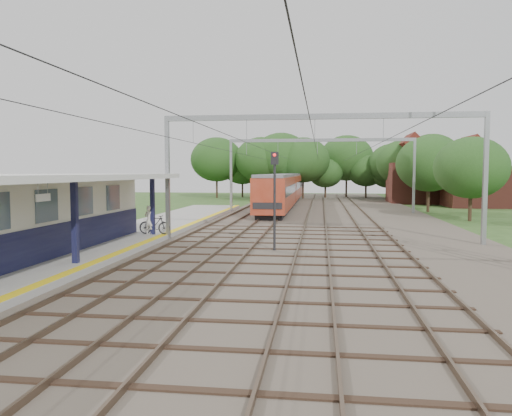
{
  "coord_description": "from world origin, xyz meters",
  "views": [
    {
      "loc": [
        3.55,
        -12.16,
        3.89
      ],
      "look_at": [
        -0.53,
        19.18,
        1.6
      ],
      "focal_mm": 35.0,
      "sensor_mm": 36.0,
      "label": 1
    }
  ],
  "objects_px": {
    "person": "(149,220)",
    "bicycle": "(155,224)",
    "signal_post": "(275,187)",
    "train": "(284,189)"
  },
  "relations": [
    {
      "from": "bicycle",
      "to": "train",
      "type": "relative_size",
      "value": 0.06
    },
    {
      "from": "signal_post",
      "to": "person",
      "type": "bearing_deg",
      "value": 166.49
    },
    {
      "from": "person",
      "to": "bicycle",
      "type": "distance_m",
      "value": 0.4
    },
    {
      "from": "train",
      "to": "signal_post",
      "type": "xyz_separation_m",
      "value": [
        1.85,
        -30.91,
        1.18
      ]
    },
    {
      "from": "person",
      "to": "bicycle",
      "type": "xyz_separation_m",
      "value": [
        0.32,
        0.0,
        -0.25
      ]
    },
    {
      "from": "person",
      "to": "signal_post",
      "type": "distance_m",
      "value": 8.41
    },
    {
      "from": "bicycle",
      "to": "signal_post",
      "type": "xyz_separation_m",
      "value": [
        7.14,
        -3.33,
        2.26
      ]
    },
    {
      "from": "train",
      "to": "signal_post",
      "type": "relative_size",
      "value": 6.97
    },
    {
      "from": "person",
      "to": "signal_post",
      "type": "relative_size",
      "value": 0.34
    },
    {
      "from": "person",
      "to": "bicycle",
      "type": "height_order",
      "value": "person"
    }
  ]
}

